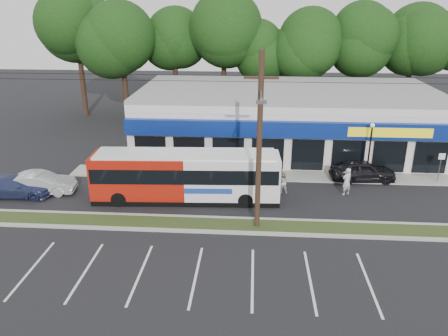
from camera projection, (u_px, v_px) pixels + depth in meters
name	position (u px, v px, depth m)	size (l,w,h in m)	color
ground	(203.00, 234.00, 24.55)	(120.00, 120.00, 0.00)	black
grass_strip	(205.00, 224.00, 25.46)	(40.00, 1.60, 0.12)	#2B3A17
curb_south	(204.00, 231.00, 24.66)	(40.00, 0.25, 0.14)	#9E9E93
curb_north	(207.00, 218.00, 26.24)	(40.00, 0.25, 0.14)	#9E9E93
sidewalk	(283.00, 176.00, 32.58)	(32.00, 2.20, 0.10)	#9E9E93
strip_mall	(286.00, 118.00, 38.05)	(25.00, 12.55, 5.30)	silver
utility_pole	(256.00, 138.00, 23.28)	(50.00, 2.77, 10.00)	black
lamp_post	(370.00, 145.00, 31.07)	(0.30, 0.30, 4.25)	black
sign_post	(441.00, 162.00, 30.93)	(0.45, 0.10, 2.23)	#59595E
tree_line	(268.00, 40.00, 45.47)	(46.76, 6.76, 11.83)	black
metrobus	(186.00, 175.00, 28.22)	(12.17, 3.12, 3.24)	#A5190C
car_dark	(363.00, 171.00, 31.49)	(1.86, 4.62, 1.57)	black
car_silver	(40.00, 183.00, 29.42)	(1.59, 4.55, 1.50)	#B0B3B8
car_blue	(17.00, 186.00, 29.11)	(1.93, 4.74, 1.38)	navy
pedestrian_a	(347.00, 181.00, 29.21)	(0.69, 0.45, 1.89)	beige
pedestrian_b	(283.00, 182.00, 29.54)	(0.77, 0.60, 1.59)	beige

